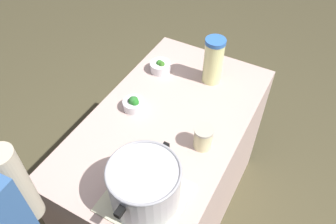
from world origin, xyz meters
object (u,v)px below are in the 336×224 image
object	(u,v)px
cooking_pot	(145,184)
mason_jar	(203,138)
broccoli_bowl_front	(134,104)
lemonade_pitcher	(213,61)
broccoli_bowl_center	(160,66)

from	to	relation	value
cooking_pot	mason_jar	xyz separation A→B (m)	(-0.35, 0.09, -0.05)
mason_jar	broccoli_bowl_front	world-z (taller)	mason_jar
mason_jar	broccoli_bowl_front	size ratio (longest dim) A/B	1.03
cooking_pot	broccoli_bowl_front	world-z (taller)	cooking_pot
lemonade_pitcher	broccoli_bowl_center	size ratio (longest dim) A/B	2.25
lemonade_pitcher	mason_jar	xyz separation A→B (m)	(0.44, 0.15, -0.08)
broccoli_bowl_front	lemonade_pitcher	bearing A→B (deg)	146.98
cooking_pot	broccoli_bowl_center	size ratio (longest dim) A/B	3.04
lemonade_pitcher	mason_jar	world-z (taller)	lemonade_pitcher
cooking_pot	lemonade_pitcher	xyz separation A→B (m)	(-0.79, -0.06, 0.03)
lemonade_pitcher	mason_jar	size ratio (longest dim) A/B	2.34
broccoli_bowl_front	cooking_pot	bearing A→B (deg)	37.99
broccoli_bowl_front	broccoli_bowl_center	world-z (taller)	broccoli_bowl_front
cooking_pot	broccoli_bowl_center	world-z (taller)	cooking_pot
cooking_pot	lemonade_pitcher	world-z (taller)	lemonade_pitcher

